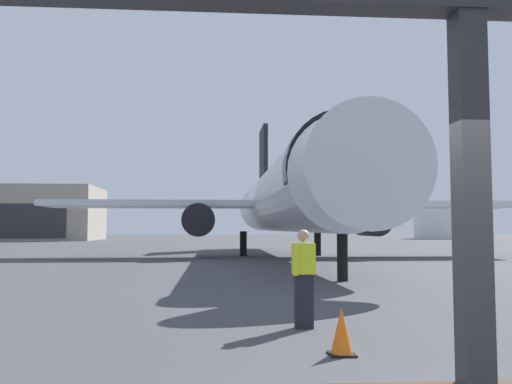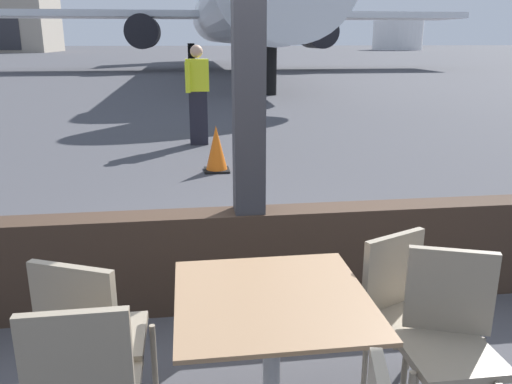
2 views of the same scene
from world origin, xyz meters
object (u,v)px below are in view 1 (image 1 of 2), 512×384
(distant_hangar, at_px, (33,213))
(fuel_storage_tank, at_px, (439,224))
(airplane, at_px, (287,198))
(ground_crew_worker, at_px, (304,277))
(traffic_cone, at_px, (342,332))

(distant_hangar, relative_size, fuel_storage_tank, 2.29)
(airplane, distance_m, ground_crew_worker, 22.19)
(airplane, height_order, distant_hangar, airplane)
(airplane, bearing_deg, ground_crew_worker, -97.03)
(ground_crew_worker, bearing_deg, distant_hangar, 111.20)
(airplane, xyz_separation_m, ground_crew_worker, (-2.70, -21.87, -2.62))
(airplane, height_order, fuel_storage_tank, airplane)
(ground_crew_worker, distance_m, distant_hangar, 79.53)
(airplane, relative_size, ground_crew_worker, 19.80)
(airplane, xyz_separation_m, fuel_storage_tank, (33.89, 57.76, -1.11))
(airplane, xyz_separation_m, distant_hangar, (-31.44, 52.23, 0.45))
(traffic_cone, height_order, fuel_storage_tank, fuel_storage_tank)
(ground_crew_worker, bearing_deg, fuel_storage_tank, 65.32)
(fuel_storage_tank, bearing_deg, ground_crew_worker, -114.68)
(distant_hangar, bearing_deg, airplane, -58.95)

